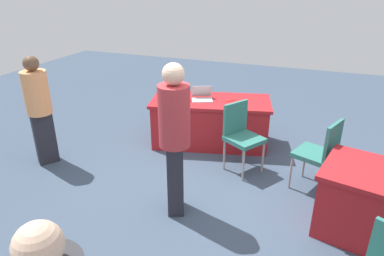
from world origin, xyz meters
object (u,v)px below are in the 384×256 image
at_px(chair_by_pillar, 321,151).
at_px(laptop_silver, 202,97).
at_px(person_attendee_browsing, 175,134).
at_px(chair_tucked_right, 241,133).
at_px(person_organiser, 39,106).
at_px(yarn_ball, 185,96).
at_px(table_foreground, 210,122).
at_px(scissors_red, 230,101).

xyz_separation_m(chair_by_pillar, laptop_silver, (1.84, -0.79, 0.22)).
bearing_deg(person_attendee_browsing, chair_tucked_right, 136.40).
bearing_deg(chair_by_pillar, person_organiser, 121.48).
xyz_separation_m(person_organiser, yarn_ball, (-1.66, -1.31, -0.06)).
bearing_deg(table_foreground, person_organiser, 35.79).
xyz_separation_m(chair_tucked_right, chair_by_pillar, (-1.04, 0.18, 0.00)).
xyz_separation_m(chair_tucked_right, yarn_ball, (1.04, -0.49, 0.26)).
xyz_separation_m(person_attendee_browsing, yarn_ball, (0.58, -1.70, -0.17)).
bearing_deg(chair_by_pillar, yarn_ball, 94.00).
relative_size(table_foreground, person_attendee_browsing, 1.15).
relative_size(person_organiser, laptop_silver, 3.89).
relative_size(chair_tucked_right, chair_by_pillar, 1.00).
distance_m(table_foreground, yarn_ball, 0.61).
distance_m(laptop_silver, scissors_red, 0.45).
height_order(chair_tucked_right, chair_by_pillar, chair_by_pillar).
xyz_separation_m(table_foreground, person_attendee_browsing, (-0.20, 1.87, 0.61)).
bearing_deg(chair_tucked_right, chair_by_pillar, 112.45).
xyz_separation_m(table_foreground, chair_tucked_right, (-0.66, 0.66, 0.19)).
relative_size(yarn_ball, scissors_red, 0.77).
xyz_separation_m(table_foreground, chair_by_pillar, (-1.70, 0.84, 0.19)).
distance_m(laptop_silver, yarn_ball, 0.28).
xyz_separation_m(table_foreground, person_organiser, (2.04, 1.47, 0.50)).
height_order(person_attendee_browsing, person_organiser, person_attendee_browsing).
distance_m(person_attendee_browsing, laptop_silver, 1.87).
relative_size(person_attendee_browsing, scissors_red, 9.77).
relative_size(table_foreground, laptop_silver, 4.95).
bearing_deg(laptop_silver, person_attendee_browsing, 76.78).
distance_m(chair_tucked_right, chair_by_pillar, 1.06).
distance_m(chair_tucked_right, yarn_ball, 1.18).
relative_size(chair_by_pillar, person_attendee_browsing, 0.55).
relative_size(table_foreground, scissors_red, 11.20).
bearing_deg(person_attendee_browsing, scissors_red, 154.34).
height_order(chair_by_pillar, laptop_silver, chair_by_pillar).
bearing_deg(yarn_ball, scissors_red, -160.86).
height_order(laptop_silver, yarn_ball, laptop_silver).
xyz_separation_m(chair_tucked_right, scissors_red, (0.36, -0.73, 0.19)).
distance_m(chair_by_pillar, person_attendee_browsing, 1.87).
bearing_deg(yarn_ball, chair_by_pillar, 162.17).
bearing_deg(person_organiser, yarn_ball, 164.46).
bearing_deg(chair_tucked_right, laptop_silver, -95.61).
distance_m(table_foreground, laptop_silver, 0.43).
bearing_deg(chair_tucked_right, scissors_red, -121.36).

